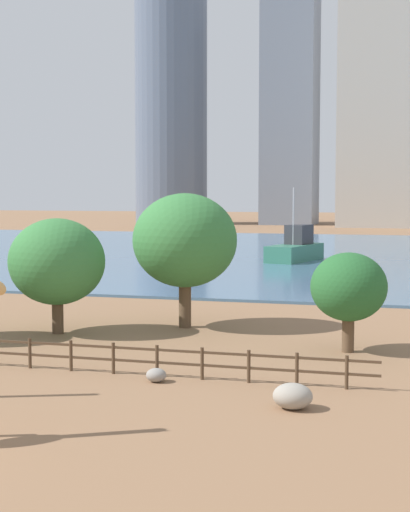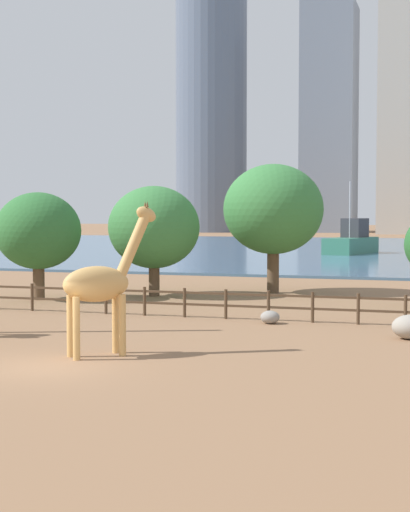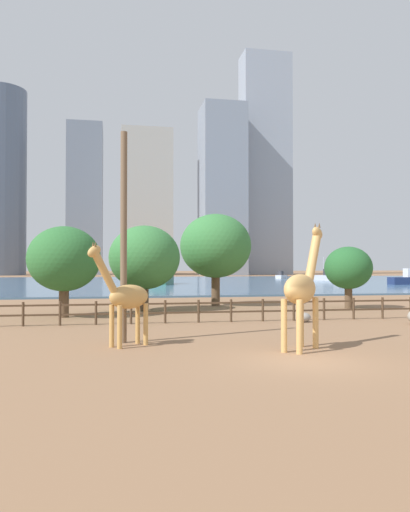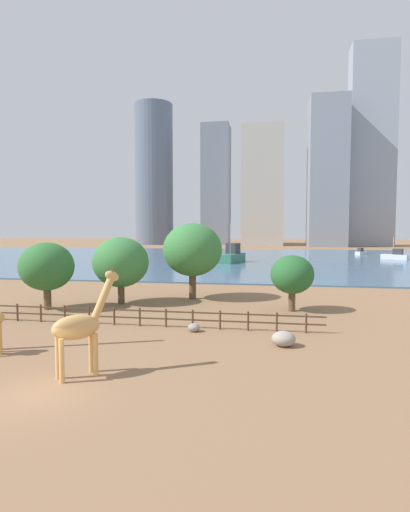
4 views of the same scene
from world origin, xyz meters
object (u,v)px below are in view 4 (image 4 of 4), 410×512
(tree_right_tall, at_px, (292,275))
(tree_left_large, at_px, (47,267))
(giraffe_companion, at_px, (80,326))
(boat_sailboat, at_px, (395,256))
(tree_center_broad, at_px, (192,250))
(boat_barge, at_px, (232,256))
(boulder_near_fence, at_px, (194,328))
(boat_tug, at_px, (361,252))
(boulder_by_pole, at_px, (284,339))
(tree_left_small, at_px, (121,262))

(tree_right_tall, bearing_deg, tree_left_large, -172.59)
(giraffe_companion, distance_m, boat_sailboat, 84.85)
(tree_center_broad, bearing_deg, boat_barge, 90.56)
(tree_right_tall, bearing_deg, boulder_near_fence, -130.40)
(boulder_near_fence, bearing_deg, boat_barge, 93.16)
(boat_sailboat, bearing_deg, tree_left_large, 82.76)
(tree_left_large, relative_size, boat_tug, 1.43)
(boat_sailboat, bearing_deg, boulder_near_fence, 93.67)
(boat_sailboat, xyz_separation_m, boat_barge, (-34.98, -13.95, 0.49))
(boulder_by_pole, relative_size, tree_right_tall, 0.30)
(giraffe_companion, height_order, tree_right_tall, giraffe_companion)
(tree_center_broad, relative_size, tree_right_tall, 1.59)
(tree_left_small, bearing_deg, boulder_by_pole, -37.84)
(tree_right_tall, relative_size, tree_left_small, 0.77)
(boulder_near_fence, relative_size, boat_tug, 0.20)
(boulder_near_fence, bearing_deg, boat_tug, 71.54)
(tree_right_tall, bearing_deg, boat_sailboat, 67.27)
(boat_barge, bearing_deg, boulder_near_fence, 18.13)
(giraffe_companion, height_order, boat_barge, boat_barge)
(tree_center_broad, height_order, tree_right_tall, tree_center_broad)
(boulder_by_pole, bearing_deg, boat_sailboat, 69.65)
(tree_left_large, relative_size, tree_left_small, 0.94)
(tree_left_small, distance_m, boat_tug, 84.29)
(tree_left_large, bearing_deg, boat_sailboat, 53.95)
(tree_center_broad, distance_m, boat_barge, 41.99)
(giraffe_companion, bearing_deg, boulder_by_pole, -10.40)
(boat_tug, bearing_deg, tree_center_broad, -162.64)
(tree_left_large, height_order, boat_sailboat, tree_left_large)
(giraffe_companion, height_order, boat_sailboat, boat_sailboat)
(boat_sailboat, relative_size, boat_tug, 1.41)
(tree_left_large, distance_m, boat_sailboat, 77.85)
(boat_sailboat, distance_m, boat_barge, 37.67)
(tree_right_tall, height_order, boat_barge, boat_barge)
(tree_left_small, xyz_separation_m, boat_sailboat, (40.54, 59.42, -2.81))
(boulder_by_pole, bearing_deg, boulder_near_fence, 157.58)
(boulder_by_pole, bearing_deg, tree_left_large, 158.66)
(tree_left_large, bearing_deg, tree_center_broad, 32.32)
(boulder_near_fence, distance_m, boat_sailboat, 75.31)
(tree_right_tall, xyz_separation_m, boat_barge, (-9.75, 46.28, -1.55))
(boat_sailboat, height_order, boat_barge, boat_barge)
(boulder_by_pole, distance_m, tree_right_tall, 10.70)
(boulder_near_fence, relative_size, boat_sailboat, 0.14)
(boulder_by_pole, bearing_deg, giraffe_companion, -145.59)
(tree_left_small, bearing_deg, tree_center_broad, 31.14)
(tree_left_small, bearing_deg, tree_left_large, -146.39)
(boat_sailboat, bearing_deg, tree_right_tall, 96.08)
(giraffe_companion, distance_m, tree_left_small, 18.34)
(tree_right_tall, distance_m, boat_sailboat, 65.34)
(tree_center_broad, height_order, boat_sailboat, tree_center_broad)
(tree_left_small, height_order, boat_sailboat, tree_left_small)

